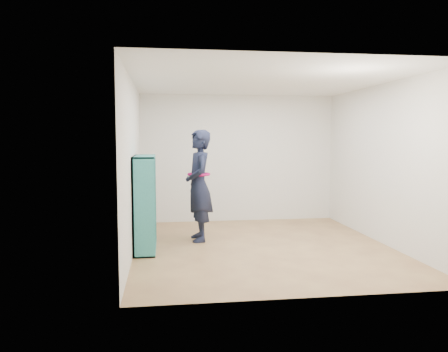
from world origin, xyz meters
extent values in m
plane|color=brown|center=(0.00, 0.00, 0.00)|extent=(4.50, 4.50, 0.00)
plane|color=white|center=(0.00, 0.00, 2.60)|extent=(4.50, 4.50, 0.00)
cube|color=silver|center=(-2.00, 0.00, 1.30)|extent=(0.02, 4.50, 2.60)
cube|color=silver|center=(2.00, 0.00, 1.30)|extent=(0.02, 4.50, 2.60)
cube|color=silver|center=(0.00, 2.25, 1.30)|extent=(4.00, 0.02, 2.60)
cube|color=silver|center=(0.00, -2.25, 1.30)|extent=(4.00, 0.02, 2.60)
cube|color=teal|center=(-1.83, -0.42, 0.73)|extent=(0.32, 0.02, 1.45)
cube|color=teal|center=(-1.83, 0.65, 0.73)|extent=(0.32, 0.02, 1.45)
cube|color=teal|center=(-1.83, 0.12, 0.01)|extent=(0.32, 1.09, 0.02)
cube|color=teal|center=(-1.83, 0.12, 1.44)|extent=(0.32, 1.09, 0.02)
cube|color=teal|center=(-1.98, 0.12, 0.73)|extent=(0.02, 1.09, 1.45)
cube|color=teal|center=(-1.83, -0.06, 0.73)|extent=(0.30, 0.02, 1.41)
cube|color=teal|center=(-1.83, 0.29, 0.73)|extent=(0.30, 0.02, 1.41)
cube|color=teal|center=(-1.83, 0.12, 0.37)|extent=(0.30, 1.04, 0.02)
cube|color=teal|center=(-1.83, 0.12, 0.73)|extent=(0.30, 1.04, 0.02)
cube|color=teal|center=(-1.83, 0.12, 1.08)|extent=(0.30, 1.04, 0.02)
cube|color=beige|center=(-1.81, -0.24, 0.06)|extent=(0.20, 0.13, 0.05)
cube|color=black|center=(-1.80, -0.29, 0.51)|extent=(0.16, 0.15, 0.25)
cube|color=maroon|center=(-1.80, -0.29, 0.86)|extent=(0.16, 0.15, 0.25)
cube|color=silver|center=(-1.81, -0.24, 1.11)|extent=(0.20, 0.13, 0.05)
cube|color=navy|center=(-1.80, 0.06, 0.16)|extent=(0.16, 0.15, 0.24)
cube|color=brown|center=(-1.80, 0.06, 0.48)|extent=(0.16, 0.15, 0.18)
cube|color=#BFB28C|center=(-1.81, 0.11, 0.76)|extent=(0.20, 0.13, 0.05)
cube|color=#26594C|center=(-1.80, 0.06, 1.20)|extent=(0.16, 0.15, 0.23)
cube|color=beige|center=(-1.80, 0.41, 0.13)|extent=(0.16, 0.15, 0.19)
cube|color=black|center=(-1.81, 0.46, 0.41)|extent=(0.20, 0.13, 0.05)
cube|color=maroon|center=(-1.80, 0.41, 0.87)|extent=(0.16, 0.15, 0.26)
cube|color=silver|center=(-1.80, 0.41, 1.20)|extent=(0.16, 0.15, 0.22)
imported|color=black|center=(-0.96, 0.58, 0.93)|extent=(0.50, 0.71, 1.86)
torus|color=#B10D57|center=(-0.96, 0.58, 1.12)|extent=(0.42, 0.42, 0.04)
cube|color=silver|center=(-1.12, 0.64, 1.05)|extent=(0.03, 0.08, 0.12)
cube|color=black|center=(-1.12, 0.64, 1.05)|extent=(0.03, 0.08, 0.12)
camera|label=1|loc=(-1.54, -6.66, 1.72)|focal=35.00mm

